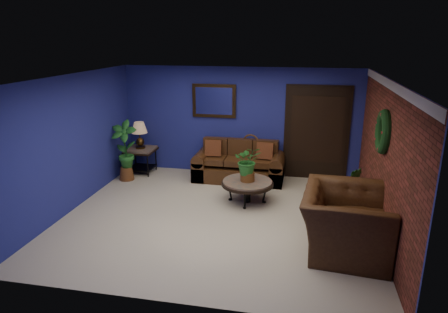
% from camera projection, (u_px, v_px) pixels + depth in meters
% --- Properties ---
extents(floor, '(5.50, 5.50, 0.00)m').
position_uv_depth(floor, '(217.00, 217.00, 7.26)').
color(floor, beige).
rests_on(floor, ground).
extents(wall_back, '(5.50, 0.04, 2.50)m').
position_uv_depth(wall_back, '(240.00, 122.00, 9.25)').
color(wall_back, navy).
rests_on(wall_back, ground).
extents(wall_left, '(0.04, 5.00, 2.50)m').
position_uv_depth(wall_left, '(73.00, 143.00, 7.41)').
color(wall_left, navy).
rests_on(wall_left, ground).
extents(wall_right_brick, '(0.04, 5.00, 2.50)m').
position_uv_depth(wall_right_brick, '(385.00, 160.00, 6.39)').
color(wall_right_brick, maroon).
rests_on(wall_right_brick, ground).
extents(ceiling, '(5.50, 5.00, 0.02)m').
position_uv_depth(ceiling, '(217.00, 78.00, 6.54)').
color(ceiling, white).
rests_on(ceiling, wall_back).
extents(crown_molding, '(0.03, 5.00, 0.14)m').
position_uv_depth(crown_molding, '(392.00, 86.00, 6.05)').
color(crown_molding, white).
rests_on(crown_molding, wall_right_brick).
extents(wall_mirror, '(1.02, 0.06, 0.77)m').
position_uv_depth(wall_mirror, '(214.00, 101.00, 9.18)').
color(wall_mirror, '#422C12').
rests_on(wall_mirror, wall_back).
extents(closet_door, '(1.44, 0.06, 2.18)m').
position_uv_depth(closet_door, '(316.00, 134.00, 8.95)').
color(closet_door, black).
rests_on(closet_door, wall_back).
extents(wreath, '(0.16, 0.72, 0.72)m').
position_uv_depth(wreath, '(383.00, 132.00, 6.31)').
color(wreath, black).
rests_on(wreath, wall_right_brick).
extents(sofa, '(2.01, 0.87, 0.91)m').
position_uv_depth(sofa, '(239.00, 166.00, 9.11)').
color(sofa, '#442813').
rests_on(sofa, ground).
extents(coffee_table, '(1.02, 1.02, 0.44)m').
position_uv_depth(coffee_table, '(247.00, 184.00, 7.82)').
color(coffee_table, '#504C46').
rests_on(coffee_table, ground).
extents(end_table, '(0.67, 0.67, 0.61)m').
position_uv_depth(end_table, '(141.00, 154.00, 9.48)').
color(end_table, '#504C46').
rests_on(end_table, ground).
extents(table_lamp, '(0.36, 0.36, 0.61)m').
position_uv_depth(table_lamp, '(140.00, 132.00, 9.32)').
color(table_lamp, '#422C12').
rests_on(table_lamp, end_table).
extents(side_chair, '(0.53, 0.53, 1.03)m').
position_uv_depth(side_chair, '(249.00, 154.00, 9.04)').
color(side_chair, '#563218').
rests_on(side_chair, ground).
extents(armchair, '(1.43, 1.59, 0.95)m').
position_uv_depth(armchair, '(346.00, 222.00, 6.00)').
color(armchair, '#442813').
rests_on(armchair, ground).
extents(coffee_plant, '(0.61, 0.56, 0.71)m').
position_uv_depth(coffee_plant, '(248.00, 162.00, 7.69)').
color(coffee_plant, brown).
rests_on(coffee_plant, coffee_table).
extents(floor_plant, '(0.46, 0.40, 0.88)m').
position_uv_depth(floor_plant, '(350.00, 188.00, 7.37)').
color(floor_plant, brown).
rests_on(floor_plant, ground).
extents(tall_plant, '(0.60, 0.42, 1.37)m').
position_uv_depth(tall_plant, '(125.00, 149.00, 8.94)').
color(tall_plant, brown).
rests_on(tall_plant, ground).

